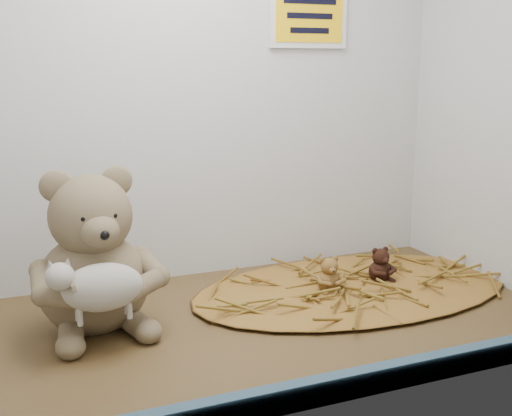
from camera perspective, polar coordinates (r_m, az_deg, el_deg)
name	(u,v)px	position (r cm, az deg, el deg)	size (l,w,h in cm)	color
alcove_shell	(206,64)	(113.45, -4.46, 12.64)	(120.40, 60.20, 90.40)	#3C2914
front_rail	(299,395)	(89.66, 3.87, -16.23)	(119.28, 2.20, 3.60)	#38566B
straw_bed	(354,287)	(132.85, 8.74, -6.96)	(68.75, 39.92, 1.33)	brown
main_teddy	(92,250)	(112.60, -14.40, -3.66)	(22.78, 24.05, 28.25)	#7F6A4E
toy_lamb	(103,287)	(104.03, -13.48, -6.87)	(16.64, 10.15, 10.75)	#B9B3A6
mini_teddy_tan	(329,272)	(127.90, 6.50, -5.69)	(5.70, 6.02, 7.07)	brown
mini_teddy_brown	(380,263)	(135.29, 10.97, -4.78)	(5.79, 6.11, 7.18)	black
wall_sign	(309,16)	(144.20, 4.71, 16.64)	(16.00, 1.20, 11.00)	#E4AB0B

